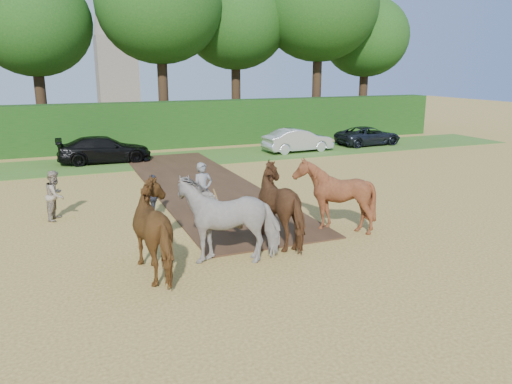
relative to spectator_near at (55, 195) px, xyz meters
name	(u,v)px	position (x,y,z in m)	size (l,w,h in m)	color
ground	(217,239)	(4.58, -4.09, -0.88)	(120.00, 120.00, 0.00)	gold
earth_strip	(201,186)	(6.08, 2.91, -0.85)	(4.50, 17.00, 0.05)	#472D1C
grass_verge	(141,161)	(4.58, 9.91, -0.86)	(50.00, 5.00, 0.03)	#38601E
hedgerow	(128,126)	(4.58, 14.41, 0.62)	(46.00, 1.60, 3.00)	#14380F
spectator_near	(55,195)	(0.00, 0.00, 0.00)	(0.85, 0.66, 1.75)	#B2A58B
spectator_far	(153,196)	(3.19, -1.10, -0.09)	(0.92, 0.38, 1.56)	#292B36
plough_team	(257,210)	(5.43, -5.29, 0.29)	(7.84, 6.18, 2.36)	brown
parked_cars	(139,149)	(4.52, 10.04, -0.17)	(36.27, 2.84, 1.49)	silver
treeline	(87,7)	(2.89, 17.59, 8.09)	(48.70, 10.60, 14.21)	#382616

